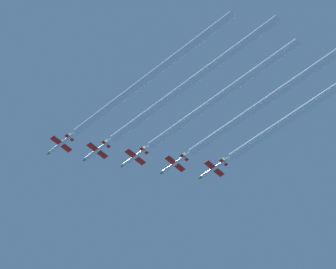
{
  "coord_description": "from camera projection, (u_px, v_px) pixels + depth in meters",
  "views": [
    {
      "loc": [
        -143.96,
        -148.5,
        2.37
      ],
      "look_at": [
        0.07,
        -15.71,
        235.82
      ],
      "focal_mm": 94.19,
      "sensor_mm": 36.0,
      "label": 1
    }
  ],
  "objects": [
    {
      "name": "smoke_trail_third_echelon",
      "position": [
        218.0,
        98.0,
        294.84
      ],
      "size": [
        2.74,
        67.22,
        2.74
      ],
      "color": "white"
    },
    {
      "name": "jet_second_echelon",
      "position": [
        96.0,
        152.0,
        311.5
      ],
      "size": [
        8.93,
        13.01,
        3.13
      ],
      "color": "silver"
    },
    {
      "name": "jet_third_echelon",
      "position": [
        133.0,
        158.0,
        312.08
      ],
      "size": [
        8.93,
        13.01,
        3.13
      ],
      "color": "silver"
    },
    {
      "name": "jet_fifth_echelon",
      "position": [
        212.0,
        170.0,
        311.79
      ],
      "size": [
        8.93,
        13.01,
        3.13
      ],
      "color": "silver"
    },
    {
      "name": "jet_fourth_echelon",
      "position": [
        173.0,
        165.0,
        311.51
      ],
      "size": [
        8.93,
        13.01,
        3.13
      ],
      "color": "silver"
    },
    {
      "name": "smoke_trail_lead",
      "position": [
        147.0,
        79.0,
        293.13
      ],
      "size": [
        2.74,
        74.19,
        2.74
      ],
      "color": "white"
    },
    {
      "name": "jet_lead",
      "position": [
        59.0,
        145.0,
        311.89
      ],
      "size": [
        8.93,
        13.01,
        3.13
      ],
      "color": "silver"
    },
    {
      "name": "smoke_trail_second_echelon",
      "position": [
        188.0,
        84.0,
        292.35
      ],
      "size": [
        2.74,
        75.98,
        2.74
      ],
      "color": "white"
    },
    {
      "name": "smoke_trail_fourth_echelon",
      "position": [
        263.0,
        104.0,
        293.81
      ],
      "size": [
        2.74,
        69.33,
        2.74
      ],
      "color": "white"
    },
    {
      "name": "smoke_trail_fifth_echelon",
      "position": [
        310.0,
        105.0,
        293.02
      ],
      "size": [
        2.74,
        74.21,
        2.74
      ],
      "color": "white"
    }
  ]
}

